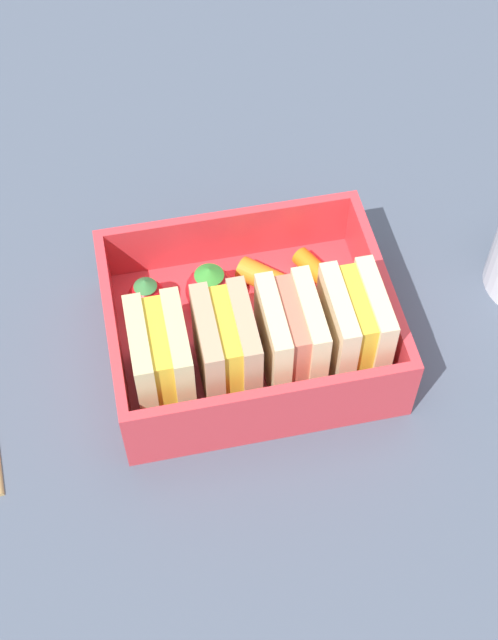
# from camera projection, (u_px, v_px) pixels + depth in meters

# --- Properties ---
(ground_plane) EXTENTS (1.20, 1.20, 0.02)m
(ground_plane) POSITION_uv_depth(u_px,v_px,m) (249.00, 353.00, 0.57)
(ground_plane) COLOR #4C5668
(bento_tray) EXTENTS (0.17, 0.14, 0.01)m
(bento_tray) POSITION_uv_depth(u_px,v_px,m) (249.00, 339.00, 0.56)
(bento_tray) COLOR #E33A41
(bento_tray) RESTS_ON ground_plane
(bento_rim) EXTENTS (0.17, 0.14, 0.04)m
(bento_rim) POSITION_uv_depth(u_px,v_px,m) (249.00, 315.00, 0.54)
(bento_rim) COLOR #E33A41
(bento_rim) RESTS_ON bento_tray
(sandwich_left) EXTENTS (0.03, 0.05, 0.06)m
(sandwich_left) POSITION_uv_depth(u_px,v_px,m) (354.00, 326.00, 0.52)
(sandwich_left) COLOR beige
(sandwich_left) RESTS_ON bento_tray
(sandwich_center_left) EXTENTS (0.03, 0.05, 0.06)m
(sandwich_center_left) POSITION_uv_depth(u_px,v_px,m) (290.00, 337.00, 0.52)
(sandwich_center_left) COLOR beige
(sandwich_center_left) RESTS_ON bento_tray
(sandwich_center) EXTENTS (0.03, 0.05, 0.06)m
(sandwich_center) POSITION_uv_depth(u_px,v_px,m) (226.00, 348.00, 0.51)
(sandwich_center) COLOR tan
(sandwich_center) RESTS_ON bento_tray
(sandwich_center_right) EXTENTS (0.03, 0.05, 0.06)m
(sandwich_center_right) POSITION_uv_depth(u_px,v_px,m) (161.00, 359.00, 0.51)
(sandwich_center_right) COLOR #D4C389
(sandwich_center_right) RESTS_ON bento_tray
(carrot_stick_far_left) EXTENTS (0.03, 0.05, 0.01)m
(carrot_stick_far_left) POSITION_uv_depth(u_px,v_px,m) (323.00, 277.00, 0.57)
(carrot_stick_far_left) COLOR orange
(carrot_stick_far_left) RESTS_ON bento_tray
(carrot_stick_left) EXTENTS (0.04, 0.04, 0.02)m
(carrot_stick_left) POSITION_uv_depth(u_px,v_px,m) (271.00, 281.00, 0.57)
(carrot_stick_left) COLOR orange
(carrot_stick_left) RESTS_ON bento_tray
(strawberry_far_left) EXTENTS (0.03, 0.03, 0.04)m
(strawberry_far_left) POSITION_uv_depth(u_px,v_px,m) (210.00, 289.00, 0.56)
(strawberry_far_left) COLOR red
(strawberry_far_left) RESTS_ON bento_tray
(strawberry_left) EXTENTS (0.02, 0.02, 0.03)m
(strawberry_left) POSITION_uv_depth(u_px,v_px,m) (147.00, 297.00, 0.56)
(strawberry_left) COLOR red
(strawberry_left) RESTS_ON bento_tray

